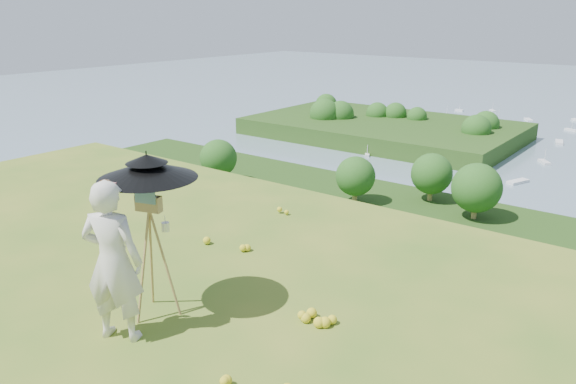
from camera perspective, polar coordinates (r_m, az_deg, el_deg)
The scene contains 6 objects.
peninsula at distance 180.16m, azimuth 9.69°, elevation 7.16°, with size 90.00×60.00×12.00m, color #1A380F, non-canonical shape.
slope_trees at distance 42.08m, azimuth 24.27°, elevation -10.05°, with size 110.00×50.00×6.00m, color #235419, non-canonical shape.
painter at distance 6.48m, azimuth -17.37°, elevation -6.76°, with size 0.69×0.45×1.88m, color beige.
field_easel at distance 6.91m, azimuth -13.61°, elevation -5.85°, with size 0.63×0.63×1.66m, color olive, non-canonical shape.
sun_umbrella at distance 6.64m, azimuth -14.02°, elevation 1.22°, with size 1.15×1.15×0.68m, color black, non-canonical shape.
painter_cap at distance 6.18m, azimuth -18.12°, elevation 0.73°, with size 0.19×0.23×0.10m, color #CE7271, non-canonical shape.
Camera 1 is at (6.88, -2.14, 3.55)m, focal length 35.00 mm.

